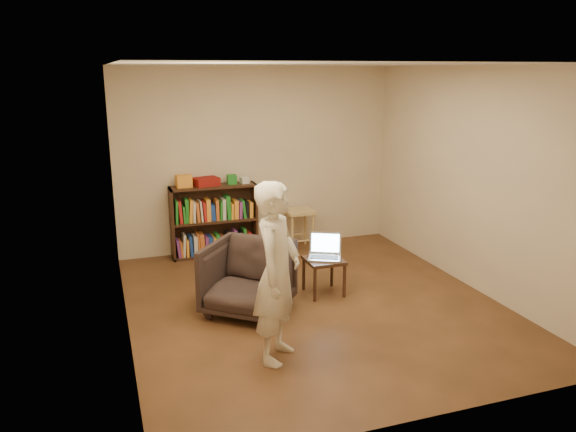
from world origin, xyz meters
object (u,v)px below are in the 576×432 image
object	(u,v)px
bookshelf	(214,224)
armchair	(248,278)
laptop	(325,252)
side_table	(324,265)
person	(277,273)
stool	(299,217)

from	to	relation	value
bookshelf	armchair	distance (m)	2.06
laptop	armchair	bearing A→B (deg)	-139.21
side_table	person	size ratio (longest dim) A/B	0.26
stool	armchair	xyz separation A→B (m)	(-1.27, -1.92, -0.08)
stool	laptop	size ratio (longest dim) A/B	1.25
side_table	person	xyz separation A→B (m)	(-0.97, -1.26, 0.46)
bookshelf	stool	bearing A→B (deg)	-6.36
bookshelf	person	size ratio (longest dim) A/B	0.73
person	armchair	bearing A→B (deg)	36.05
laptop	bookshelf	bearing A→B (deg)	143.70
laptop	stool	bearing A→B (deg)	106.43
stool	side_table	size ratio (longest dim) A/B	1.36
stool	armchair	distance (m)	2.30
side_table	person	distance (m)	1.66
stool	laptop	bearing A→B (deg)	-99.68
armchair	person	distance (m)	1.13
stool	person	size ratio (longest dim) A/B	0.35
armchair	laptop	world-z (taller)	armchair
armchair	person	xyz separation A→B (m)	(-0.01, -1.04, 0.43)
bookshelf	side_table	distance (m)	2.05
armchair	side_table	distance (m)	0.99
side_table	laptop	size ratio (longest dim) A/B	0.92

